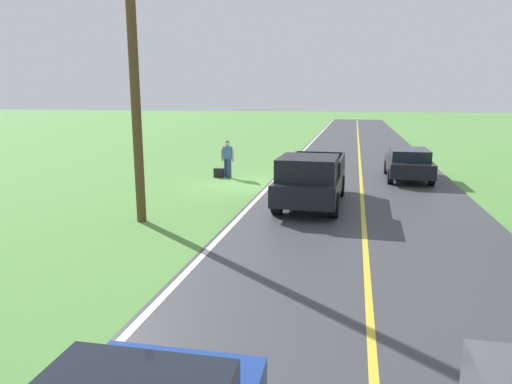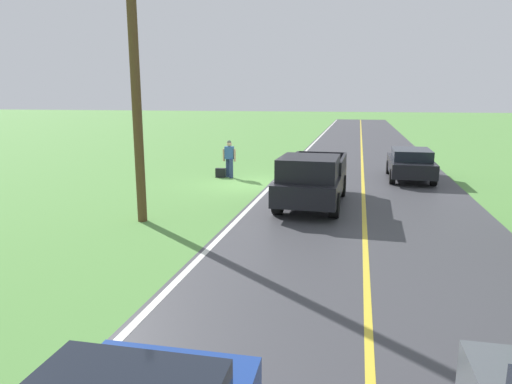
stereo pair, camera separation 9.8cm
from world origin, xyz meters
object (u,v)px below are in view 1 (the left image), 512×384
object	(u,v)px
pickup_truck_passing	(311,178)
suitcase_carried	(219,173)
hitchhiker_walking	(228,157)
sedan_near_oncoming	(408,163)
utility_pole_roadside	(135,96)

from	to	relation	value
pickup_truck_passing	suitcase_carried	bearing A→B (deg)	-45.14
hitchhiker_walking	sedan_near_oncoming	xyz separation A→B (m)	(-8.20, -1.27, -0.23)
hitchhiker_walking	sedan_near_oncoming	bearing A→B (deg)	-171.18
suitcase_carried	pickup_truck_passing	bearing A→B (deg)	41.78
hitchhiker_walking	suitcase_carried	size ratio (longest dim) A/B	3.80
hitchhiker_walking	pickup_truck_passing	size ratio (longest dim) A/B	0.32
hitchhiker_walking	utility_pole_roadside	world-z (taller)	utility_pole_roadside
suitcase_carried	utility_pole_roadside	xyz separation A→B (m)	(0.09, 7.89, 3.52)
utility_pole_roadside	sedan_near_oncoming	bearing A→B (deg)	-133.20
sedan_near_oncoming	utility_pole_roadside	bearing A→B (deg)	46.80
sedan_near_oncoming	utility_pole_roadside	xyz separation A→B (m)	(8.70, 9.26, 2.98)
suitcase_carried	sedan_near_oncoming	world-z (taller)	sedan_near_oncoming
suitcase_carried	utility_pole_roadside	world-z (taller)	utility_pole_roadside
hitchhiker_walking	pickup_truck_passing	world-z (taller)	pickup_truck_passing
utility_pole_roadside	pickup_truck_passing	bearing A→B (deg)	-147.13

